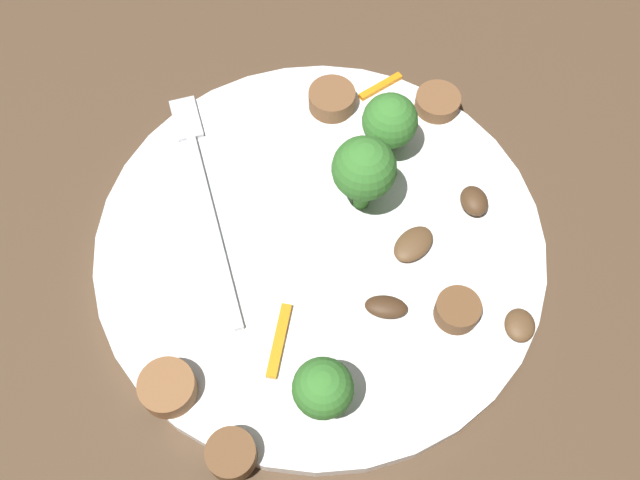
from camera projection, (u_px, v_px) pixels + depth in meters
name	position (u px, v px, depth m)	size (l,w,h in m)	color
ground_plane	(320.00, 249.00, 0.48)	(1.40, 1.40, 0.00)	#4C3826
plate	(320.00, 244.00, 0.47)	(0.29, 0.29, 0.01)	white
fork	(203.00, 187.00, 0.48)	(0.18, 0.03, 0.00)	silver
broccoli_floret_0	(390.00, 121.00, 0.47)	(0.04, 0.04, 0.05)	#408630
broccoli_floret_1	(364.00, 170.00, 0.44)	(0.04, 0.04, 0.06)	#408630
broccoli_floret_2	(323.00, 389.00, 0.39)	(0.03, 0.03, 0.05)	#408630
sausage_slice_0	(168.00, 388.00, 0.41)	(0.03, 0.03, 0.01)	brown
sausage_slice_1	(457.00, 310.00, 0.43)	(0.03, 0.03, 0.01)	brown
sausage_slice_2	(332.00, 99.00, 0.51)	(0.03, 0.03, 0.01)	brown
sausage_slice_3	(438.00, 102.00, 0.51)	(0.03, 0.03, 0.01)	brown
sausage_slice_4	(231.00, 454.00, 0.40)	(0.03, 0.03, 0.01)	brown
mushroom_0	(520.00, 325.00, 0.43)	(0.02, 0.02, 0.01)	brown
mushroom_1	(474.00, 201.00, 0.47)	(0.02, 0.02, 0.01)	#4C331E
mushroom_2	(413.00, 244.00, 0.46)	(0.03, 0.02, 0.01)	brown
mushroom_3	(386.00, 307.00, 0.44)	(0.03, 0.01, 0.01)	#422B19
pepper_strip_0	(279.00, 341.00, 0.43)	(0.05, 0.01, 0.00)	orange
pepper_strip_1	(381.00, 86.00, 0.52)	(0.04, 0.00, 0.00)	orange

